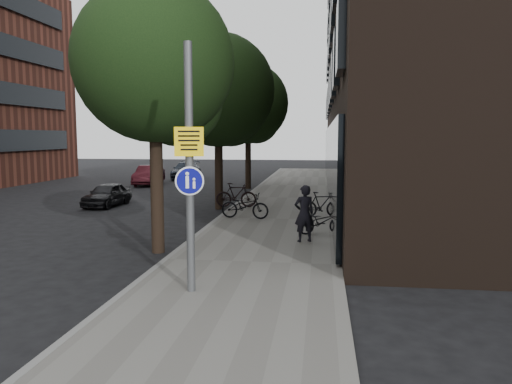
% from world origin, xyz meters
% --- Properties ---
extents(ground, '(120.00, 120.00, 0.00)m').
position_xyz_m(ground, '(0.00, 0.00, 0.00)').
color(ground, black).
rests_on(ground, ground).
extents(sidewalk, '(4.50, 60.00, 0.12)m').
position_xyz_m(sidewalk, '(0.25, 10.00, 0.06)').
color(sidewalk, '#66645E').
rests_on(sidewalk, ground).
extents(curb_edge, '(0.15, 60.00, 0.13)m').
position_xyz_m(curb_edge, '(-2.00, 10.00, 0.07)').
color(curb_edge, slate).
rests_on(curb_edge, ground).
extents(building_right_dark_brick, '(12.00, 40.00, 18.00)m').
position_xyz_m(building_right_dark_brick, '(8.50, 22.00, 9.00)').
color(building_right_dark_brick, black).
rests_on(building_right_dark_brick, ground).
extents(street_tree_near, '(4.40, 4.40, 7.50)m').
position_xyz_m(street_tree_near, '(-2.53, 4.64, 5.11)').
color(street_tree_near, black).
rests_on(street_tree_near, ground).
extents(street_tree_mid, '(5.00, 5.00, 7.80)m').
position_xyz_m(street_tree_mid, '(-2.53, 13.14, 5.11)').
color(street_tree_mid, black).
rests_on(street_tree_mid, ground).
extents(street_tree_far, '(5.00, 5.00, 7.80)m').
position_xyz_m(street_tree_far, '(-2.53, 22.14, 5.11)').
color(street_tree_far, black).
rests_on(street_tree_far, ground).
extents(signpost, '(0.57, 0.17, 5.00)m').
position_xyz_m(signpost, '(-0.65, 0.80, 2.65)').
color(signpost, '#595B5E').
rests_on(signpost, sidewalk).
extents(pedestrian, '(0.73, 0.61, 1.72)m').
position_xyz_m(pedestrian, '(1.48, 5.93, 0.98)').
color(pedestrian, black).
rests_on(pedestrian, sidewalk).
extents(parked_bike_facade_near, '(1.68, 0.94, 0.84)m').
position_xyz_m(parked_bike_facade_near, '(2.00, 7.15, 0.54)').
color(parked_bike_facade_near, black).
rests_on(parked_bike_facade_near, sidewalk).
extents(parked_bike_facade_far, '(1.74, 0.95, 1.01)m').
position_xyz_m(parked_bike_facade_far, '(2.00, 10.53, 0.62)').
color(parked_bike_facade_far, black).
rests_on(parked_bike_facade_far, sidewalk).
extents(parked_bike_curb_near, '(1.96, 0.90, 0.99)m').
position_xyz_m(parked_bike_curb_near, '(-0.94, 9.90, 0.61)').
color(parked_bike_curb_near, black).
rests_on(parked_bike_curb_near, sidewalk).
extents(parked_bike_curb_far, '(1.85, 0.69, 1.09)m').
position_xyz_m(parked_bike_curb_far, '(-1.80, 12.89, 0.66)').
color(parked_bike_curb_far, black).
rests_on(parked_bike_curb_far, sidewalk).
extents(parked_car_near, '(1.47, 3.29, 1.10)m').
position_xyz_m(parked_car_near, '(-8.03, 13.27, 0.55)').
color(parked_car_near, black).
rests_on(parked_car_near, ground).
extents(parked_car_mid, '(1.78, 4.08, 1.31)m').
position_xyz_m(parked_car_mid, '(-9.58, 23.38, 0.65)').
color(parked_car_mid, '#4E161F').
rests_on(parked_car_mid, ground).
extents(parked_car_far, '(2.37, 4.74, 1.32)m').
position_xyz_m(parked_car_far, '(-8.29, 28.15, 0.66)').
color(parked_car_far, black).
rests_on(parked_car_far, ground).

